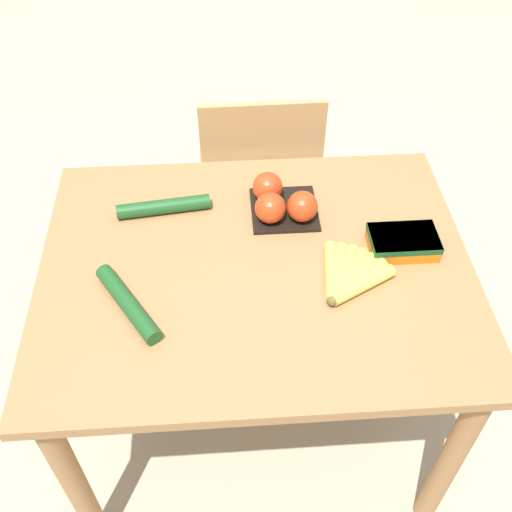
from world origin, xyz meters
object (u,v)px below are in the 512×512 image
at_px(carrot_bag, 403,241).
at_px(cucumber_near, 128,303).
at_px(banana_bunch, 348,277).
at_px(cucumber_far, 164,207).
at_px(chair, 259,188).
at_px(tomato_pack, 281,202).

height_order(carrot_bag, cucumber_near, carrot_bag).
relative_size(banana_bunch, cucumber_far, 0.77).
height_order(chair, banana_bunch, chair).
height_order(banana_bunch, cucumber_near, cucumber_near).
bearing_deg(tomato_pack, banana_bunch, -61.20).
height_order(chair, cucumber_far, chair).
bearing_deg(cucumber_far, tomato_pack, -5.27).
bearing_deg(carrot_bag, chair, 118.41).
relative_size(banana_bunch, tomato_pack, 1.09).
bearing_deg(carrot_bag, cucumber_near, -167.69).
relative_size(carrot_bag, cucumber_near, 0.74).
height_order(carrot_bag, cucumber_far, carrot_bag).
height_order(cucumber_near, cucumber_far, same).
distance_m(chair, carrot_bag, 0.75).
relative_size(chair, cucumber_near, 3.80).
height_order(banana_bunch, tomato_pack, tomato_pack).
distance_m(chair, banana_bunch, 0.78).
relative_size(chair, tomato_pack, 4.95).
bearing_deg(carrot_bag, banana_bunch, -147.60).
bearing_deg(cucumber_far, cucumber_near, -102.02).
xyz_separation_m(banana_bunch, tomato_pack, (-0.14, 0.26, 0.03)).
bearing_deg(chair, carrot_bag, 117.72).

